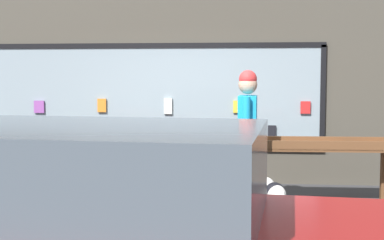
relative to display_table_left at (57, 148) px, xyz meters
name	(u,v)px	position (x,y,z in m)	size (l,w,h in m)	color
ground_plane	(160,220)	(1.60, -0.97, -0.72)	(40.00, 40.00, 0.00)	#38383A
shopfront_facade	(178,77)	(1.53, 1.42, 0.98)	(8.60, 0.29, 3.45)	#4C473D
display_table_left	(57,148)	(0.00, 0.00, 0.00)	(2.82, 0.65, 0.89)	brown
display_table_right	(289,151)	(3.20, 0.00, 0.00)	(2.82, 0.63, 0.88)	brown
person_browsing	(248,128)	(2.63, -0.53, 0.35)	(0.25, 0.69, 1.79)	black
small_dog	(273,192)	(2.94, -0.79, -0.39)	(0.38, 0.57, 0.47)	white
parked_car	(66,232)	(1.47, -4.01, 0.02)	(4.44, 2.16, 1.41)	#A51919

